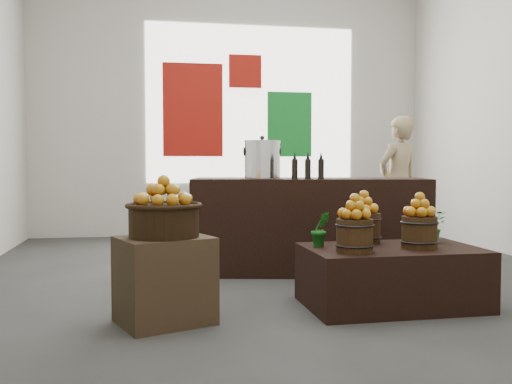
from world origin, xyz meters
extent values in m
plane|color=#393937|center=(0.00, 0.00, 0.00)|extent=(7.00, 7.00, 0.00)
cube|color=beige|center=(0.00, 3.50, 2.00)|extent=(6.00, 0.04, 4.00)
cube|color=white|center=(0.30, 3.48, 2.00)|extent=(3.20, 0.02, 2.40)
cube|color=maroon|center=(-0.60, 3.47, 1.90)|extent=(0.90, 0.04, 1.40)
cube|color=#127524|center=(0.90, 3.47, 1.70)|extent=(0.70, 0.04, 1.00)
cube|color=maroon|center=(0.20, 3.47, 2.50)|extent=(0.50, 0.04, 0.50)
cube|color=#483321|center=(-1.13, -1.27, 0.30)|extent=(0.73, 0.67, 0.60)
cylinder|color=black|center=(-1.13, -1.27, 0.71)|extent=(0.48, 0.48, 0.22)
cube|color=black|center=(0.60, -1.12, 0.23)|extent=(1.34, 0.84, 0.46)
cylinder|color=#3A2510|center=(0.23, -1.31, 0.58)|extent=(0.26, 0.26, 0.24)
cylinder|color=#3A2510|center=(0.77, -1.22, 0.58)|extent=(0.26, 0.26, 0.24)
cylinder|color=#3A2510|center=(0.46, -0.88, 0.58)|extent=(0.26, 0.26, 0.24)
imported|color=#146216|center=(1.02, -0.93, 0.59)|extent=(0.29, 0.27, 0.26)
imported|color=#146216|center=(0.07, -0.99, 0.59)|extent=(0.16, 0.13, 0.27)
cube|color=black|center=(0.34, 0.33, 0.47)|extent=(2.42, 1.19, 0.95)
cylinder|color=silver|center=(-0.12, 0.42, 1.13)|extent=(0.36, 0.36, 0.36)
imported|color=#98845D|center=(1.83, 1.50, 0.84)|extent=(0.72, 0.61, 1.69)
camera|label=1|loc=(-1.21, -5.21, 1.11)|focal=40.00mm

